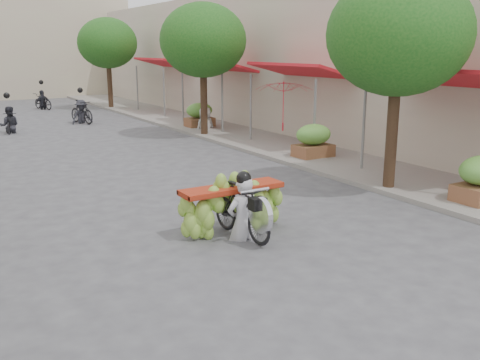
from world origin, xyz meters
TOP-DOWN VIEW (x-y plane):
  - ground at (0.00, 0.00)m, footprint 120.00×120.00m
  - sidewalk_right at (7.00, 15.00)m, footprint 4.00×60.00m
  - shophouse_row_right at (11.99, 14.00)m, footprint 9.77×40.00m
  - street_tree_near at (5.40, 4.00)m, footprint 3.40×3.40m
  - street_tree_mid at (5.40, 14.00)m, footprint 3.40×3.40m
  - street_tree_far at (5.40, 26.00)m, footprint 3.40×3.40m
  - produce_crate_mid at (6.20, 8.00)m, footprint 1.20×0.88m
  - produce_crate_far at (6.20, 16.00)m, footprint 1.20×0.88m
  - banana_motorbike at (0.49, 3.12)m, footprint 2.20×1.89m
  - market_umbrella at (6.16, 9.58)m, footprint 2.33×2.33m
  - pedestrian at (6.13, 15.32)m, footprint 0.95×0.61m
  - bg_motorbike_a at (-1.21, 19.12)m, footprint 0.89×1.50m
  - bg_motorbike_b at (2.21, 20.52)m, footprint 1.17×1.97m
  - bg_motorbike_c at (1.91, 27.87)m, footprint 1.11×1.77m

SIDE VIEW (x-z plane):
  - ground at x=0.00m, z-range 0.00..0.00m
  - sidewalk_right at x=7.00m, z-range 0.00..0.12m
  - produce_crate_mid at x=6.20m, z-range 0.13..1.29m
  - produce_crate_far at x=6.20m, z-range 0.13..1.29m
  - banana_motorbike at x=0.49m, z-range -0.37..1.82m
  - bg_motorbike_a at x=-1.21m, z-range -0.19..1.76m
  - bg_motorbike_c at x=1.91m, z-range -0.19..1.76m
  - bg_motorbike_b at x=2.21m, z-range -0.15..1.80m
  - pedestrian at x=6.13m, z-range 0.12..1.99m
  - market_umbrella at x=6.16m, z-range 1.60..3.33m
  - shophouse_row_right at x=11.99m, z-range 0.00..6.00m
  - street_tree_near at x=5.40m, z-range 1.16..6.41m
  - street_tree_mid at x=5.40m, z-range 1.16..6.41m
  - street_tree_far at x=5.40m, z-range 1.16..6.41m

